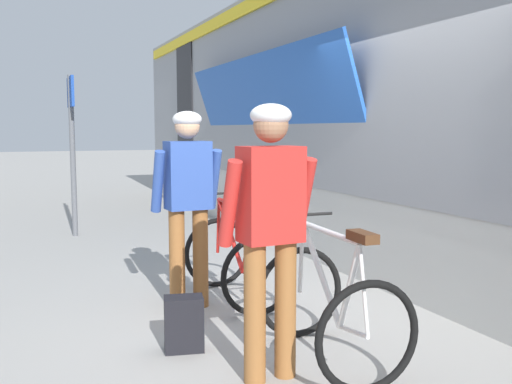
{
  "coord_description": "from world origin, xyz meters",
  "views": [
    {
      "loc": [
        -2.08,
        -4.3,
        1.61
      ],
      "look_at": [
        -0.12,
        0.36,
        1.05
      ],
      "focal_mm": 40.33,
      "sensor_mm": 36.0,
      "label": 1
    }
  ],
  "objects_px": {
    "train_car": "(478,97)",
    "bicycle_far_red": "(237,258)",
    "cyclist_far_in_blue": "(188,192)",
    "bicycle_near_white": "(330,306)",
    "backpack_on_platform": "(184,324)",
    "platform_sign_post": "(72,128)",
    "cyclist_near_in_red": "(270,217)"
  },
  "relations": [
    {
      "from": "cyclist_far_in_blue",
      "to": "bicycle_near_white",
      "type": "distance_m",
      "value": 1.78
    },
    {
      "from": "cyclist_near_in_red",
      "to": "platform_sign_post",
      "type": "bearing_deg",
      "value": 96.58
    },
    {
      "from": "backpack_on_platform",
      "to": "bicycle_far_red",
      "type": "bearing_deg",
      "value": 63.38
    },
    {
      "from": "train_car",
      "to": "bicycle_near_white",
      "type": "xyz_separation_m",
      "value": [
        -2.87,
        -1.71,
        -1.56
      ]
    },
    {
      "from": "train_car",
      "to": "backpack_on_platform",
      "type": "bearing_deg",
      "value": -163.42
    },
    {
      "from": "backpack_on_platform",
      "to": "platform_sign_post",
      "type": "distance_m",
      "value": 5.24
    },
    {
      "from": "cyclist_near_in_red",
      "to": "bicycle_far_red",
      "type": "height_order",
      "value": "cyclist_near_in_red"
    },
    {
      "from": "cyclist_near_in_red",
      "to": "cyclist_far_in_blue",
      "type": "xyz_separation_m",
      "value": [
        -0.06,
        1.64,
        0.0
      ]
    },
    {
      "from": "train_car",
      "to": "bicycle_far_red",
      "type": "bearing_deg",
      "value": -177.92
    },
    {
      "from": "train_car",
      "to": "bicycle_far_red",
      "type": "height_order",
      "value": "train_car"
    },
    {
      "from": "train_car",
      "to": "backpack_on_platform",
      "type": "height_order",
      "value": "train_car"
    },
    {
      "from": "bicycle_near_white",
      "to": "backpack_on_platform",
      "type": "height_order",
      "value": "bicycle_near_white"
    },
    {
      "from": "train_car",
      "to": "bicycle_far_red",
      "type": "xyz_separation_m",
      "value": [
        -2.94,
        -0.11,
        -1.56
      ]
    },
    {
      "from": "train_car",
      "to": "bicycle_near_white",
      "type": "bearing_deg",
      "value": -149.19
    },
    {
      "from": "train_car",
      "to": "cyclist_far_in_blue",
      "type": "distance_m",
      "value": 3.54
    },
    {
      "from": "bicycle_near_white",
      "to": "train_car",
      "type": "bearing_deg",
      "value": 30.81
    },
    {
      "from": "bicycle_far_red",
      "to": "platform_sign_post",
      "type": "bearing_deg",
      "value": 104.95
    },
    {
      "from": "cyclist_far_in_blue",
      "to": "bicycle_near_white",
      "type": "height_order",
      "value": "cyclist_far_in_blue"
    },
    {
      "from": "bicycle_near_white",
      "to": "bicycle_far_red",
      "type": "bearing_deg",
      "value": 92.53
    },
    {
      "from": "cyclist_near_in_red",
      "to": "backpack_on_platform",
      "type": "height_order",
      "value": "cyclist_near_in_red"
    },
    {
      "from": "cyclist_far_in_blue",
      "to": "train_car",
      "type": "bearing_deg",
      "value": 2.5
    },
    {
      "from": "bicycle_near_white",
      "to": "backpack_on_platform",
      "type": "relative_size",
      "value": 2.77
    },
    {
      "from": "train_car",
      "to": "cyclist_far_in_blue",
      "type": "xyz_separation_m",
      "value": [
        -3.41,
        -0.15,
        -0.91
      ]
    },
    {
      "from": "cyclist_far_in_blue",
      "to": "bicycle_near_white",
      "type": "xyz_separation_m",
      "value": [
        0.55,
        -1.56,
        -0.65
      ]
    },
    {
      "from": "backpack_on_platform",
      "to": "platform_sign_post",
      "type": "height_order",
      "value": "platform_sign_post"
    },
    {
      "from": "cyclist_far_in_blue",
      "to": "bicycle_far_red",
      "type": "bearing_deg",
      "value": 5.03
    },
    {
      "from": "cyclist_far_in_blue",
      "to": "bicycle_far_red",
      "type": "xyz_separation_m",
      "value": [
        0.48,
        0.04,
        -0.65
      ]
    },
    {
      "from": "bicycle_far_red",
      "to": "train_car",
      "type": "bearing_deg",
      "value": 2.08
    },
    {
      "from": "bicycle_far_red",
      "to": "backpack_on_platform",
      "type": "relative_size",
      "value": 2.72
    },
    {
      "from": "cyclist_far_in_blue",
      "to": "cyclist_near_in_red",
      "type": "bearing_deg",
      "value": -87.87
    },
    {
      "from": "bicycle_near_white",
      "to": "bicycle_far_red",
      "type": "height_order",
      "value": "same"
    },
    {
      "from": "backpack_on_platform",
      "to": "platform_sign_post",
      "type": "xyz_separation_m",
      "value": [
        -0.28,
        5.04,
        1.42
      ]
    }
  ]
}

